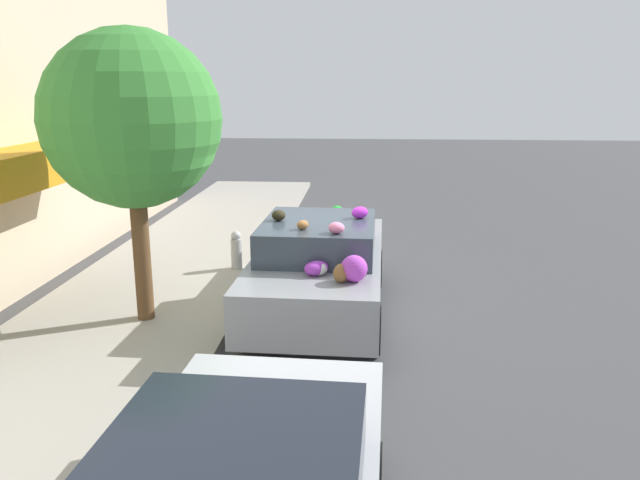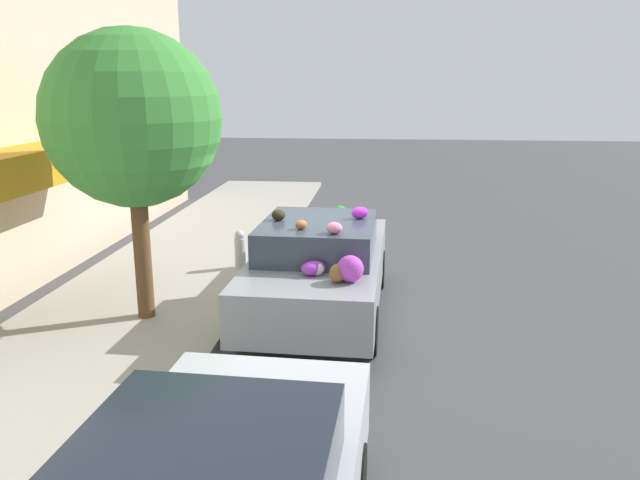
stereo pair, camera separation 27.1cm
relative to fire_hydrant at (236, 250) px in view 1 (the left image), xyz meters
name	(u,v)px [view 1 (the left image)]	position (x,y,z in m)	size (l,w,h in m)	color
ground_plane	(313,313)	(-1.87, -1.56, -0.46)	(60.00, 60.00, 0.00)	#424244
sidewalk_curb	(140,305)	(-1.87, 1.14, -0.40)	(24.00, 3.20, 0.12)	#9E998E
street_tree	(132,120)	(-2.53, 0.81, 2.47)	(2.40, 2.40, 4.02)	brown
fire_hydrant	(236,250)	(0.00, 0.00, 0.00)	(0.20, 0.20, 0.70)	#B2B2B7
art_car	(320,265)	(-1.90, -1.67, 0.32)	(4.45, 1.94, 1.65)	gray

